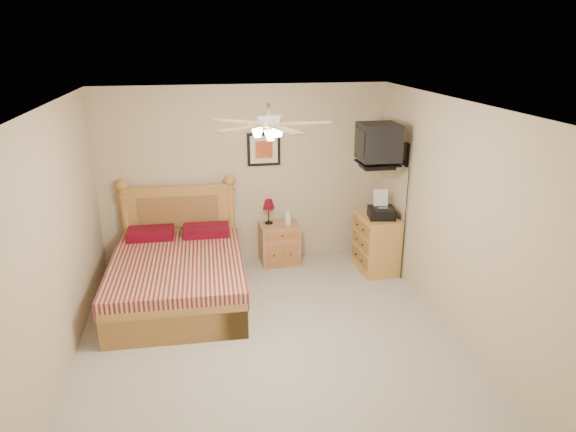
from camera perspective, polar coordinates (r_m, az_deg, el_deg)
The scene contains 17 objects.
floor at distance 5.67m, azimuth -2.16°, elevation -13.77°, with size 4.50×4.50×0.00m, color #A8A298.
ceiling at distance 4.78m, azimuth -2.55°, elevation 12.19°, with size 4.00×4.50×0.04m, color white.
wall_back at distance 7.22m, azimuth -4.81°, elevation 4.47°, with size 4.00×0.04×2.50m, color #C4B190.
wall_front at distance 3.13m, azimuth 3.60°, elevation -16.73°, with size 4.00×0.04×2.50m, color #C4B190.
wall_left at distance 5.24m, azimuth -24.60°, elevation -3.13°, with size 0.04×4.50×2.50m, color #C4B190.
wall_right at distance 5.70m, azimuth 18.00°, elevation -0.53°, with size 0.04×4.50×2.50m, color #C4B190.
bed at distance 6.32m, azimuth -12.33°, elevation -3.81°, with size 1.55×2.03×1.31m, color #A06F33, non-canonical shape.
nightstand at distance 7.35m, azimuth -0.97°, elevation -3.08°, with size 0.54×0.40×0.58m, color #A57147.
table_lamp at distance 7.23m, azimuth -2.17°, elevation 0.50°, with size 0.19×0.19×0.36m, color #610516, non-canonical shape.
lotion_bottle at distance 7.20m, azimuth 0.02°, elevation 0.00°, with size 0.10×0.10×0.25m, color silver.
framed_picture at distance 7.15m, azimuth -2.71°, elevation 7.41°, with size 0.46×0.04×0.46m, color black.
dresser at distance 7.20m, azimuth 9.80°, elevation -2.98°, with size 0.46×0.67×0.79m, color #C48A3D.
fax_machine at distance 6.96m, azimuth 10.39°, elevation 1.21°, with size 0.34×0.36×0.36m, color black, non-canonical shape.
magazine_lower at distance 7.27m, azimuth 9.00°, elevation 0.71°, with size 0.19×0.26×0.02m, color #B2A492.
magazine_upper at distance 7.28m, azimuth 9.21°, elevation 0.90°, with size 0.20×0.27×0.02m, color tan.
wall_tv at distance 6.62m, azimuth 11.24°, elevation 7.79°, with size 0.56×0.46×0.58m, color black, non-canonical shape.
ceiling_fan at distance 4.61m, azimuth -2.18°, elevation 10.16°, with size 1.14×1.14×0.28m, color white, non-canonical shape.
Camera 1 is at (-0.63, -4.71, 3.09)m, focal length 32.00 mm.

